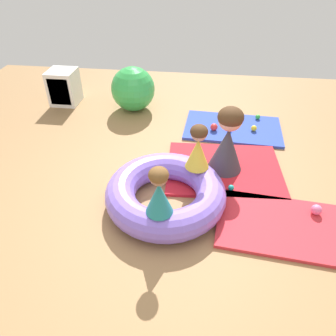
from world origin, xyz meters
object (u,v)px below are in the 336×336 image
adult_seated (228,140)px  play_ball_teal (231,188)px  child_in_yellow (198,147)px  storage_cube (64,88)px  play_ball_blue (229,129)px  play_ball_yellow (254,128)px  exercise_ball_large (133,89)px  child_in_teal (159,191)px  play_ball_green (258,117)px  play_ball_red (214,127)px  inflatable_cushion (166,193)px  play_ball_pink (316,210)px

adult_seated → play_ball_teal: 0.55m
child_in_yellow → play_ball_teal: (0.40, -0.03, -0.49)m
storage_cube → adult_seated: bearing=-31.0°
adult_seated → play_ball_blue: 0.97m
play_ball_yellow → exercise_ball_large: (-1.89, 0.56, 0.27)m
exercise_ball_large → child_in_teal: bearing=-72.8°
child_in_teal → adult_seated: size_ratio=0.61×
play_ball_green → storage_cube: bearing=175.3°
play_ball_red → storage_cube: bearing=164.6°
inflatable_cushion → play_ball_green: bearing=59.9°
play_ball_green → play_ball_blue: bearing=-135.9°
child_in_teal → adult_seated: adult_seated is taller
adult_seated → play_ball_red: 0.97m
inflatable_cushion → play_ball_blue: (0.72, 1.58, -0.08)m
child_in_teal → exercise_ball_large: child_in_teal is taller
child_in_yellow → storage_cube: size_ratio=0.91×
child_in_teal → play_ball_blue: size_ratio=6.97×
play_ball_blue → play_ball_teal: (-0.02, -1.31, -0.00)m
play_ball_pink → child_in_teal: bearing=-164.3°
child_in_yellow → play_ball_green: bearing=-42.0°
play_ball_green → play_ball_teal: bearing=-105.0°
child_in_teal → exercise_ball_large: 2.75m
inflatable_cushion → play_ball_blue: bearing=65.4°
play_ball_red → play_ball_teal: bearing=-81.2°
play_ball_red → play_ball_pink: (1.05, -1.58, 0.00)m
inflatable_cushion → play_ball_teal: size_ratio=19.06×
exercise_ball_large → play_ball_yellow: bearing=-16.4°
play_ball_blue → play_ball_red: bearing=179.2°
exercise_ball_large → play_ball_red: bearing=-25.1°
play_ball_blue → play_ball_red: size_ratio=0.66×
child_in_yellow → play_ball_pink: bearing=-118.5°
play_ball_pink → storage_cube: storage_cube is taller
play_ball_blue → exercise_ball_large: (-1.53, 0.62, 0.27)m
storage_cube → child_in_yellow: bearing=-40.4°
child_in_yellow → adult_seated: 0.52m
adult_seated → play_ball_pink: (0.92, -0.68, -0.34)m
child_in_yellow → play_ball_yellow: 1.62m
child_in_teal → play_ball_teal: child_in_teal is taller
child_in_yellow → adult_seated: size_ratio=0.63×
inflatable_cushion → play_ball_teal: bearing=21.4°
child_in_yellow → play_ball_teal: child_in_yellow is taller
play_ball_yellow → play_ball_pink: play_ball_pink is taller
play_ball_teal → child_in_teal: bearing=-135.0°
play_ball_teal → play_ball_green: bearing=75.0°
play_ball_green → exercise_ball_large: 2.01m
play_ball_teal → storage_cube: storage_cube is taller
play_ball_teal → play_ball_yellow: bearing=74.7°
play_ball_teal → inflatable_cushion: bearing=-158.6°
child_in_teal → play_ball_teal: size_ratio=7.36×
child_in_yellow → storage_cube: (-2.32, 1.97, -0.28)m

